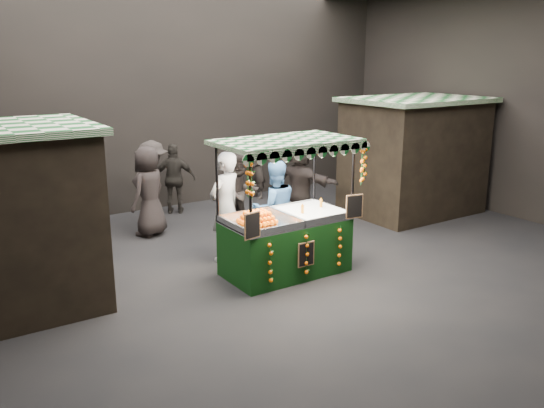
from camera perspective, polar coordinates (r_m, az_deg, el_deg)
ground at (r=9.59m, az=1.99°, el=-6.62°), size 12.00×12.00×0.00m
market_hall at (r=8.93m, az=2.19°, el=14.02°), size 12.10×10.10×5.05m
neighbour_stall_right at (r=13.17m, az=14.08°, el=4.78°), size 3.00×2.20×2.60m
juice_stall at (r=9.21m, az=1.51°, el=-2.96°), size 2.30×1.35×2.23m
vendor_grey at (r=9.80m, az=-4.75°, el=-0.27°), size 0.82×0.68×1.92m
vendor_blue at (r=9.95m, az=0.24°, el=-0.53°), size 0.98×0.84×1.74m
shopper_0 at (r=10.59m, az=-21.26°, el=-1.27°), size 0.60×0.44×1.51m
shopper_1 at (r=11.32m, az=-3.21°, el=1.09°), size 0.81×0.64×1.64m
shopper_2 at (r=12.94m, az=-9.80°, el=2.52°), size 1.00×0.79×1.59m
shopper_3 at (r=12.00m, az=-11.94°, el=1.99°), size 1.14×1.35×1.81m
shopper_4 at (r=11.41m, az=-12.31°, el=1.26°), size 1.05×0.96×1.80m
shopper_5 at (r=11.92m, az=2.90°, el=2.16°), size 0.99×1.74×1.79m
shopper_6 at (r=14.13m, az=-1.46°, el=3.58°), size 0.38×0.56×1.50m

